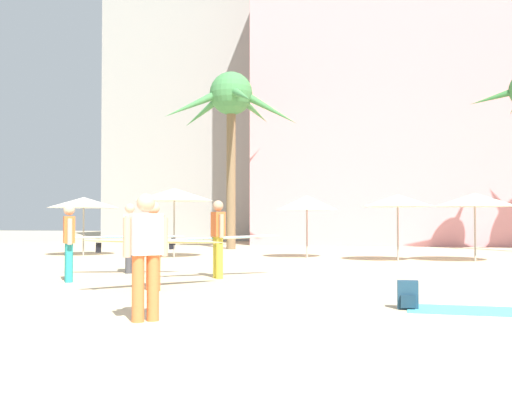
# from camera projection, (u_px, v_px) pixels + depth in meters

# --- Properties ---
(ground) EXTENTS (120.00, 120.00, 0.00)m
(ground) POSITION_uv_depth(u_px,v_px,m) (143.00, 339.00, 6.59)
(ground) COLOR #C6B28C
(hotel_pink) EXTENTS (20.51, 10.84, 16.84)m
(hotel_pink) POSITION_uv_depth(u_px,v_px,m) (442.00, 97.00, 34.45)
(hotel_pink) COLOR pink
(hotel_pink) RESTS_ON ground
(hotel_tower_gray) EXTENTS (18.44, 8.12, 30.96)m
(hotel_tower_gray) POSITION_uv_depth(u_px,v_px,m) (253.00, 14.00, 41.12)
(hotel_tower_gray) COLOR gray
(hotel_tower_gray) RESTS_ON ground
(palm_tree_far_left) EXTENTS (5.92, 6.19, 8.02)m
(palm_tree_far_left) POSITION_uv_depth(u_px,v_px,m) (231.00, 105.00, 27.10)
(palm_tree_far_left) COLOR brown
(palm_tree_far_left) RESTS_ON ground
(cafe_umbrella_0) EXTENTS (2.74, 2.74, 2.42)m
(cafe_umbrella_0) POSITION_uv_depth(u_px,v_px,m) (174.00, 195.00, 20.89)
(cafe_umbrella_0) COLOR gray
(cafe_umbrella_0) RESTS_ON ground
(cafe_umbrella_1) EXTENTS (2.61, 2.61, 2.15)m
(cafe_umbrella_1) POSITION_uv_depth(u_px,v_px,m) (84.00, 203.00, 22.03)
(cafe_umbrella_1) COLOR gray
(cafe_umbrella_1) RESTS_ON ground
(cafe_umbrella_2) EXTENTS (2.57, 2.57, 2.17)m
(cafe_umbrella_2) POSITION_uv_depth(u_px,v_px,m) (475.00, 200.00, 18.98)
(cafe_umbrella_2) COLOR gray
(cafe_umbrella_2) RESTS_ON ground
(cafe_umbrella_3) EXTENTS (2.12, 2.12, 2.16)m
(cafe_umbrella_3) POSITION_uv_depth(u_px,v_px,m) (307.00, 203.00, 20.78)
(cafe_umbrella_3) COLOR gray
(cafe_umbrella_3) RESTS_ON ground
(cafe_umbrella_4) EXTENTS (2.30, 2.30, 2.13)m
(cafe_umbrella_4) POSITION_uv_depth(u_px,v_px,m) (398.00, 201.00, 19.16)
(cafe_umbrella_4) COLOR gray
(cafe_umbrella_4) RESTS_ON ground
(beach_towel) EXTENTS (1.58, 1.03, 0.01)m
(beach_towel) POSITION_uv_depth(u_px,v_px,m) (461.00, 310.00, 8.67)
(beach_towel) COLOR #4CC6D6
(beach_towel) RESTS_ON ground
(backpack) EXTENTS (0.30, 0.25, 0.42)m
(backpack) POSITION_uv_depth(u_px,v_px,m) (408.00, 295.00, 8.81)
(backpack) COLOR navy
(backpack) RESTS_ON ground
(person_far_left) EXTENTS (2.34, 2.40, 1.66)m
(person_far_left) POSITION_uv_depth(u_px,v_px,m) (156.00, 242.00, 11.30)
(person_far_left) COLOR orange
(person_far_left) RESTS_ON ground
(person_far_right) EXTENTS (2.93, 1.12, 1.72)m
(person_far_right) POSITION_uv_depth(u_px,v_px,m) (128.00, 236.00, 14.64)
(person_far_right) COLOR #3D3D42
(person_far_right) RESTS_ON ground
(person_near_right) EXTENTS (2.67, 1.83, 1.76)m
(person_near_right) POSITION_uv_depth(u_px,v_px,m) (219.00, 236.00, 13.58)
(person_near_right) COLOR gold
(person_near_right) RESTS_ON ground
(person_mid_center) EXTENTS (0.39, 0.57, 1.65)m
(person_mid_center) POSITION_uv_depth(u_px,v_px,m) (69.00, 239.00, 12.67)
(person_mid_center) COLOR teal
(person_mid_center) RESTS_ON ground
(person_near_left) EXTENTS (0.53, 0.45, 1.66)m
(person_near_left) POSITION_uv_depth(u_px,v_px,m) (146.00, 251.00, 7.76)
(person_near_left) COLOR orange
(person_near_left) RESTS_ON ground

